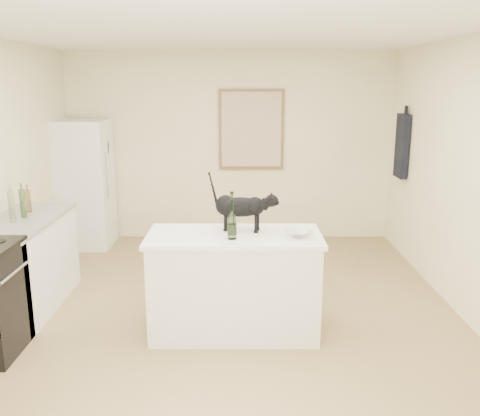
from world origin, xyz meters
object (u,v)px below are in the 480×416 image
at_px(fridge, 84,184).
at_px(black_cat, 241,210).
at_px(glass_bowl, 299,234).
at_px(wine_bottle, 232,218).

height_order(fridge, black_cat, fridge).
bearing_deg(black_cat, fridge, 142.61).
relative_size(fridge, glass_bowl, 7.59).
relative_size(black_cat, wine_bottle, 1.55).
bearing_deg(glass_bowl, fridge, 134.57).
height_order(black_cat, wine_bottle, black_cat).
xyz_separation_m(wine_bottle, glass_bowl, (0.56, 0.05, -0.15)).
distance_m(black_cat, glass_bowl, 0.56).
bearing_deg(wine_bottle, fridge, 127.16).
xyz_separation_m(fridge, black_cat, (2.10, -2.43, 0.24)).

